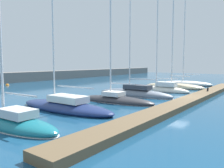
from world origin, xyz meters
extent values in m
plane|color=navy|center=(0.00, 0.00, 0.00)|extent=(120.00, 120.00, 0.00)
cube|color=brown|center=(0.00, -1.72, 0.23)|extent=(35.57, 1.80, 0.45)
cube|color=slate|center=(0.00, 33.47, 0.98)|extent=(108.00, 3.30, 1.95)
ellipsoid|color=#19707F|center=(-15.43, 4.09, 0.19)|extent=(2.67, 7.71, 0.95)
ellipsoid|color=silver|center=(-15.43, 4.09, 0.02)|extent=(2.70, 7.79, 0.12)
cylinder|color=silver|center=(-15.38, 3.23, 2.00)|extent=(0.26, 2.94, 0.11)
cube|color=silver|center=(-15.40, 3.55, 0.90)|extent=(1.49, 2.27, 0.48)
ellipsoid|color=navy|center=(-10.26, 5.30, 0.20)|extent=(3.02, 9.80, 0.97)
cylinder|color=silver|center=(-10.23, 4.13, 1.94)|extent=(0.17, 3.90, 0.09)
cube|color=silver|center=(-10.25, 4.91, 0.95)|extent=(1.68, 3.31, 0.52)
ellipsoid|color=#2D2D33|center=(-4.80, 4.03, 0.15)|extent=(2.84, 8.02, 0.91)
ellipsoid|color=silver|center=(-4.80, 4.03, 0.02)|extent=(2.87, 8.10, 0.12)
cylinder|color=silver|center=(-4.85, 4.72, 6.37)|extent=(0.15, 0.15, 11.53)
cylinder|color=silver|center=(-4.75, 3.38, 1.84)|extent=(0.29, 2.56, 0.10)
cube|color=silver|center=(-4.82, 4.36, 0.82)|extent=(1.71, 1.95, 0.42)
ellipsoid|color=slate|center=(-0.09, 4.88, 0.19)|extent=(2.70, 9.45, 1.20)
ellipsoid|color=silver|center=(-0.09, 4.88, 0.02)|extent=(2.73, 9.54, 0.12)
cylinder|color=silver|center=(-0.11, 5.52, 9.45)|extent=(0.13, 0.13, 17.31)
cylinder|color=silver|center=(-0.05, 3.83, 1.98)|extent=(0.23, 3.61, 0.09)
cube|color=#333842|center=(-0.07, 4.47, 1.04)|extent=(1.49, 3.18, 0.50)
ellipsoid|color=silver|center=(5.56, 4.12, 0.14)|extent=(2.04, 7.60, 1.14)
ellipsoid|color=black|center=(5.56, 4.12, 0.02)|extent=(2.06, 7.68, 0.12)
cylinder|color=silver|center=(5.55, 4.83, 6.75)|extent=(0.13, 0.13, 12.07)
cylinder|color=silver|center=(5.58, 3.30, 1.74)|extent=(0.15, 2.86, 0.09)
cube|color=silver|center=(5.58, 3.44, 1.01)|extent=(1.36, 2.57, 0.59)
ellipsoid|color=beige|center=(10.69, 4.35, 0.18)|extent=(3.08, 9.14, 1.13)
ellipsoid|color=black|center=(10.69, 4.35, 0.02)|extent=(3.11, 9.23, 0.12)
cylinder|color=silver|center=(10.68, 4.77, 9.81)|extent=(0.17, 0.17, 18.12)
cylinder|color=silver|center=(10.71, 3.55, 1.84)|extent=(0.18, 3.06, 0.12)
ellipsoid|color=white|center=(16.10, 4.32, 0.22)|extent=(3.09, 8.60, 1.05)
ellipsoid|color=black|center=(16.10, 4.32, 0.02)|extent=(3.12, 8.69, 0.12)
cylinder|color=silver|center=(16.04, 4.89, 7.53)|extent=(0.15, 0.15, 13.56)
cylinder|color=silver|center=(16.17, 3.60, 1.83)|extent=(0.38, 2.77, 0.11)
sphere|color=orange|center=(-2.57, 28.29, 0.00)|extent=(0.61, 0.61, 0.61)
cylinder|color=black|center=(5.77, -1.72, 0.67)|extent=(0.20, 0.20, 0.44)
camera|label=1|loc=(-22.53, -8.67, 3.82)|focal=36.49mm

